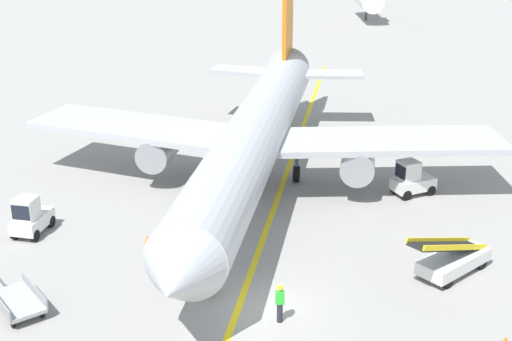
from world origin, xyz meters
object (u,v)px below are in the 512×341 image
baggage_tug_by_cargo_door (411,180)px  safety_cone_nose_right (506,341)px  safety_cone_wingtip_left (148,163)px  baggage_tug_near_wing (30,217)px  belt_loader_forward_hold (453,258)px  safety_cone_nose_left (147,240)px  airliner (256,133)px  ground_crew_marshaller (280,302)px  baggage_cart_loaded (18,301)px

baggage_tug_by_cargo_door → safety_cone_nose_right: 14.68m
baggage_tug_by_cargo_door → safety_cone_wingtip_left: bearing=162.4°
baggage_tug_by_cargo_door → baggage_tug_near_wing: bearing=-167.5°
belt_loader_forward_hold → safety_cone_nose_left: 14.61m
baggage_tug_near_wing → baggage_tug_by_cargo_door: size_ratio=0.97×
airliner → belt_loader_forward_hold: 13.67m
ground_crew_marshaller → safety_cone_nose_right: 8.79m
safety_cone_wingtip_left → belt_loader_forward_hold: bearing=-42.2°
belt_loader_forward_hold → safety_cone_wingtip_left: 20.86m
airliner → baggage_tug_by_cargo_door: bearing=-7.6°
safety_cone_nose_left → baggage_tug_near_wing: bearing=168.5°
safety_cone_nose_right → baggage_cart_loaded: bearing=171.3°
ground_crew_marshaller → safety_cone_nose_left: ground_crew_marshaller is taller
ground_crew_marshaller → safety_cone_nose_right: size_ratio=3.86×
baggage_cart_loaded → safety_cone_nose_right: 19.60m
belt_loader_forward_hold → baggage_tug_near_wing: bearing=167.4°
safety_cone_nose_right → belt_loader_forward_hold: bearing=95.2°
airliner → safety_cone_nose_right: 18.58m
safety_cone_nose_right → safety_cone_wingtip_left: 25.27m
belt_loader_forward_hold → ground_crew_marshaller: 8.86m
baggage_tug_near_wing → safety_cone_wingtip_left: bearing=63.2°
baggage_tug_near_wing → safety_cone_wingtip_left: size_ratio=5.99×
airliner → safety_cone_wingtip_left: (-6.79, 3.77, -3.20)m
belt_loader_forward_hold → baggage_cart_loaded: bearing=-172.1°
safety_cone_nose_left → safety_cone_nose_right: same height
ground_crew_marshaller → safety_cone_nose_left: 9.36m
airliner → safety_cone_nose_left: size_ratio=79.88×
belt_loader_forward_hold → safety_cone_nose_left: (-14.23, 3.30, -0.56)m
airliner → belt_loader_forward_hold: bearing=-49.8°
baggage_cart_loaded → safety_cone_nose_left: 7.54m
baggage_tug_by_cargo_door → ground_crew_marshaller: baggage_tug_by_cargo_door is taller
baggage_cart_loaded → safety_cone_nose_left: (4.65, 5.93, -0.25)m
airliner → baggage_tug_near_wing: (-11.59, -5.73, -2.49)m
baggage_cart_loaded → safety_cone_wingtip_left: 17.01m
safety_cone_nose_right → safety_cone_wingtip_left: bearing=129.1°
safety_cone_wingtip_left → airliner: bearing=-29.0°
safety_cone_wingtip_left → baggage_tug_by_cargo_door: bearing=-17.6°
belt_loader_forward_hold → baggage_tug_by_cargo_door: bearing=88.7°
belt_loader_forward_hold → ground_crew_marshaller: bearing=-155.3°
belt_loader_forward_hold → safety_cone_wingtip_left: bearing=137.8°
safety_cone_nose_right → ground_crew_marshaller: bearing=167.5°
airliner → ground_crew_marshaller: bearing=-87.6°
baggage_cart_loaded → belt_loader_forward_hold: bearing=7.9°
safety_cone_nose_left → ground_crew_marshaller: bearing=-48.6°
baggage_tug_near_wing → ground_crew_marshaller: bearing=-34.0°
ground_crew_marshaller → airliner: bearing=92.4°
baggage_tug_near_wing → ground_crew_marshaller: (12.19, -8.22, -0.02)m
baggage_tug_by_cargo_door → safety_cone_nose_left: bearing=-158.2°
safety_cone_nose_left → safety_cone_nose_right: 17.20m
airliner → ground_crew_marshaller: size_ratio=20.67×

